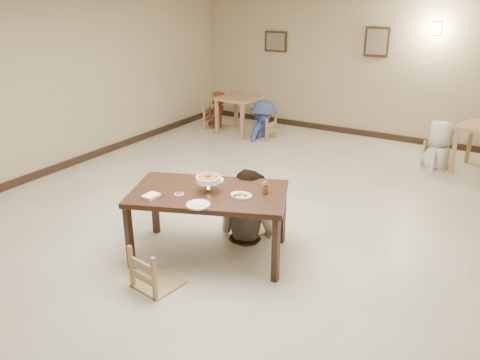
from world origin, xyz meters
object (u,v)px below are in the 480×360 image
Objects in this scene: main_table at (209,198)px; bg_diner_a at (216,92)px; bg_chair_rl at (440,142)px; curry_warmer at (208,179)px; bg_chair_ll at (217,105)px; bg_chair_lr at (263,117)px; chair_near at (156,247)px; chair_far at (251,200)px; bg_diner_c at (443,121)px; bg_diner_b at (264,101)px; main_diner at (247,170)px; bg_table_left at (239,103)px; drink_glass at (265,188)px.

main_table is 5.66m from bg_diner_a.
curry_warmer is at bearing 168.30° from bg_chair_rl.
bg_diner_a reaches higher than bg_chair_ll.
curry_warmer is 0.34× the size of bg_chair_lr.
bg_chair_ll is at bearing -53.71° from chair_near.
chair_far is 4.25m from bg_diner_c.
bg_diner_c reaches higher than bg_chair_rl.
bg_diner_c is at bearing -92.80° from bg_diner_b.
bg_chair_lr is at bearing -64.64° from chair_near.
chair_far is at bearing 29.99° from bg_chair_lr.
main_table is 1.12× the size of main_diner.
bg_diner_a is at bearing -92.66° from bg_chair_lr.
chair_far is 0.98× the size of bg_table_left.
bg_diner_a is at bearing -86.17° from bg_diner_c.
chair_far is 1.60m from chair_near.
bg_table_left is at bearing -85.32° from bg_diner_c.
curry_warmer is 5.00m from bg_diner_c.
drink_glass reaches higher than main_table.
bg_diner_c reaches higher than curry_warmer.
bg_chair_lr is 1.01× the size of bg_chair_rl.
bg_chair_ll reaches higher than bg_table_left.
bg_chair_lr is (0.65, -0.07, -0.22)m from bg_table_left.
chair_near reaches higher than bg_chair_rl.
bg_chair_rl is at bearing 94.75° from bg_chair_lr.
bg_chair_lr is at bearing 110.85° from curry_warmer.
bg_table_left is at bearing 73.58° from bg_diner_a.
main_diner reaches higher than bg_chair_lr.
bg_table_left is (-2.98, 4.41, -0.21)m from drink_glass.
bg_chair_lr is at bearing 135.04° from chair_far.
bg_chair_lr is 3.56m from bg_diner_c.
chair_far is 0.51× the size of bg_diner_a.
chair_near is 1.56m from main_diner.
main_diner is 4.35m from bg_chair_rl.
bg_chair_ll is at bearing 79.78° from bg_diner_b.
drink_glass is 0.09× the size of bg_diner_b.
bg_table_left is 0.97× the size of bg_chair_lr.
bg_table_left is at bearing 98.84° from bg_chair_rl.
bg_diner_a is (-1.29, 0.15, 0.40)m from bg_chair_lr.
chair_near is 0.52× the size of main_diner.
main_table is at bearing 168.31° from bg_chair_rl.
chair_far is at bearing 81.44° from curry_warmer.
main_diner is 5.71× the size of curry_warmer.
bg_chair_ll reaches higher than chair_far.
curry_warmer is at bearing 24.82° from bg_chair_lr.
chair_near is at bearing 89.88° from main_diner.
bg_chair_rl is at bearing 95.04° from bg_diner_c.
chair_near is 5.80m from bg_chair_rl.
curry_warmer is 0.34× the size of bg_chair_rl.
chair_near is at bearing -166.75° from bg_diner_b.
main_table is 2.16× the size of bg_chair_lr.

